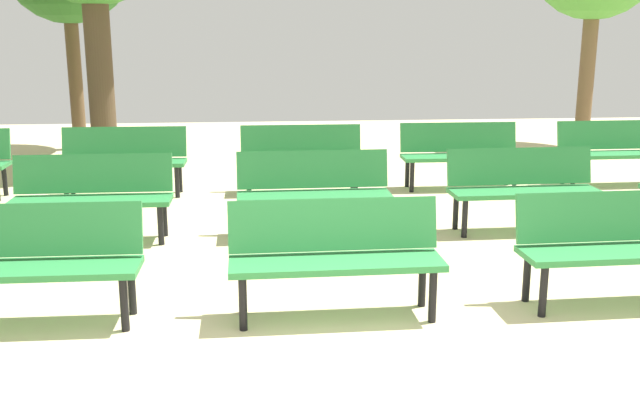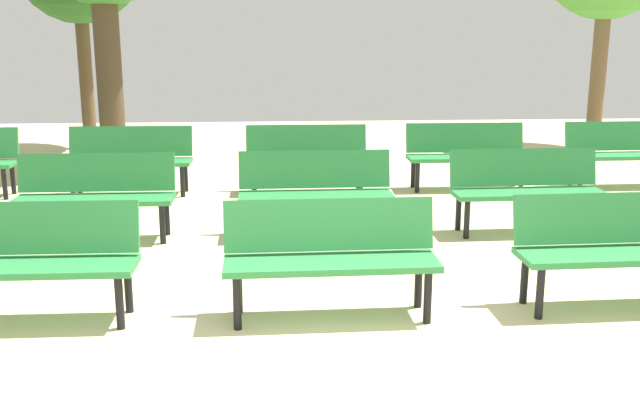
% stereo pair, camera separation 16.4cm
% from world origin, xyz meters
% --- Properties ---
extents(bench_r0_c1, '(1.60, 0.49, 0.87)m').
position_xyz_m(bench_r0_c1, '(-2.26, 1.60, 0.50)').
color(bench_r0_c1, '#2D8442').
rests_on(bench_r0_c1, ground_plane).
extents(bench_r0_c2, '(1.61, 0.51, 0.87)m').
position_xyz_m(bench_r0_c2, '(-0.02, 1.54, 0.50)').
color(bench_r0_c2, '#2D8442').
rests_on(bench_r0_c2, ground_plane).
extents(bench_r0_c3, '(1.61, 0.52, 0.87)m').
position_xyz_m(bench_r0_c3, '(2.24, 1.60, 0.50)').
color(bench_r0_c3, '#2D8442').
rests_on(bench_r0_c3, ground_plane).
extents(bench_r1_c1, '(1.60, 0.48, 0.87)m').
position_xyz_m(bench_r1_c1, '(-2.27, 3.73, 0.50)').
color(bench_r1_c1, '#2D8442').
rests_on(bench_r1_c1, ground_plane).
extents(bench_r1_c2, '(1.61, 0.50, 0.87)m').
position_xyz_m(bench_r1_c2, '(0.00, 3.75, 0.50)').
color(bench_r1_c2, '#2D8442').
rests_on(bench_r1_c2, ground_plane).
extents(bench_r1_c3, '(1.61, 0.51, 0.87)m').
position_xyz_m(bench_r1_c3, '(2.25, 3.73, 0.50)').
color(bench_r1_c3, '#2D8442').
rests_on(bench_r1_c3, ground_plane).
extents(bench_r2_c1, '(1.61, 0.50, 0.87)m').
position_xyz_m(bench_r2_c1, '(-2.31, 5.83, 0.50)').
color(bench_r2_c1, '#2D8442').
rests_on(bench_r2_c1, ground_plane).
extents(bench_r2_c2, '(1.60, 0.49, 0.87)m').
position_xyz_m(bench_r2_c2, '(0.01, 5.81, 0.50)').
color(bench_r2_c2, '#2D8442').
rests_on(bench_r2_c2, ground_plane).
extents(bench_r2_c3, '(1.60, 0.50, 0.87)m').
position_xyz_m(bench_r2_c3, '(2.17, 5.86, 0.50)').
color(bench_r2_c3, '#2D8442').
rests_on(bench_r2_c3, ground_plane).
extents(bench_r2_c4, '(1.61, 0.50, 0.87)m').
position_xyz_m(bench_r2_c4, '(4.38, 5.88, 0.50)').
color(bench_r2_c4, '#2D8442').
rests_on(bench_r2_c4, ground_plane).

